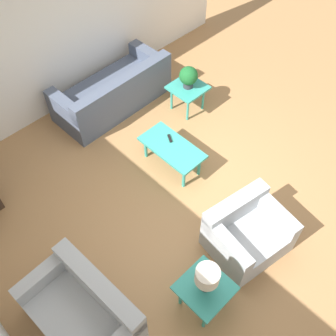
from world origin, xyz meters
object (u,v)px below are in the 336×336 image
(loveseat, at_px, (84,312))
(armchair, at_px, (246,233))
(coffee_table, at_px, (172,149))
(table_lamp, at_px, (207,277))
(sofa, at_px, (114,93))
(potted_plant, at_px, (188,76))
(side_table_lamp, at_px, (205,290))
(side_table_plant, at_px, (188,90))

(loveseat, bearing_deg, armchair, 70.40)
(loveseat, xyz_separation_m, coffee_table, (1.01, -2.43, 0.09))
(table_lamp, bearing_deg, armchair, -80.81)
(armchair, distance_m, table_lamp, 1.12)
(sofa, height_order, armchair, sofa)
(coffee_table, bearing_deg, potted_plant, -56.60)
(side_table_lamp, height_order, table_lamp, table_lamp)
(coffee_table, bearing_deg, sofa, -8.24)
(armchair, distance_m, side_table_plant, 2.78)
(sofa, height_order, loveseat, sofa)
(coffee_table, bearing_deg, armchair, 170.17)
(armchair, bearing_deg, coffee_table, 89.74)
(armchair, bearing_deg, side_table_lamp, -161.24)
(loveseat, distance_m, side_table_plant, 3.94)
(loveseat, xyz_separation_m, side_table_lamp, (-0.82, -1.14, 0.14))
(armchair, relative_size, side_table_plant, 1.89)
(side_table_plant, bearing_deg, sofa, 41.91)
(potted_plant, xyz_separation_m, table_lamp, (-2.56, 2.39, 0.07))
(loveseat, bearing_deg, side_table_lamp, 51.84)
(sofa, relative_size, side_table_lamp, 3.62)
(coffee_table, xyz_separation_m, side_table_plant, (0.73, -1.11, 0.05))
(side_table_plant, bearing_deg, coffee_table, 123.40)
(side_table_lamp, bearing_deg, coffee_table, -35.11)
(sofa, bearing_deg, side_table_plant, 130.77)
(sofa, distance_m, table_lamp, 3.87)
(table_lamp, bearing_deg, sofa, -23.49)
(armchair, xyz_separation_m, side_table_plant, (2.40, -1.40, 0.13))
(potted_plant, height_order, table_lamp, table_lamp)
(loveseat, bearing_deg, sofa, 132.83)
(sofa, distance_m, loveseat, 3.80)
(loveseat, relative_size, side_table_plant, 2.40)
(potted_plant, bearing_deg, sofa, 41.91)
(side_table_plant, relative_size, potted_plant, 1.47)
(sofa, xyz_separation_m, side_table_lamp, (-3.52, 1.53, 0.13))
(sofa, relative_size, armchair, 1.92)
(coffee_table, relative_size, potted_plant, 2.60)
(side_table_lamp, bearing_deg, armchair, -80.81)
(coffee_table, height_order, side_table_lamp, side_table_lamp)
(loveseat, distance_m, coffee_table, 2.63)
(loveseat, height_order, side_table_lamp, loveseat)
(side_table_plant, xyz_separation_m, side_table_lamp, (-2.56, 2.39, 0.00))
(sofa, relative_size, potted_plant, 5.33)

